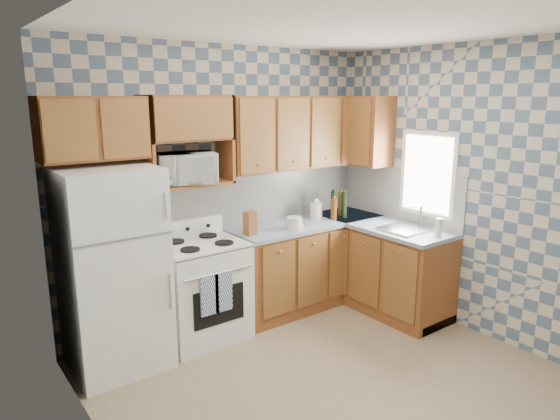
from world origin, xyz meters
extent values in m
plane|color=#7A654C|center=(0.00, 0.00, 0.00)|extent=(3.40, 3.40, 0.00)
cube|color=slate|center=(0.00, 1.60, 1.35)|extent=(3.40, 0.02, 2.70)
cube|color=slate|center=(1.70, 0.00, 1.35)|extent=(0.02, 3.20, 2.70)
cube|color=silver|center=(0.40, 1.59, 1.20)|extent=(2.60, 0.02, 0.56)
cube|color=silver|center=(1.69, 0.80, 1.20)|extent=(0.02, 1.60, 0.56)
cube|color=white|center=(-1.27, 1.25, 0.84)|extent=(0.75, 0.70, 1.68)
cube|color=white|center=(-0.47, 1.28, 0.45)|extent=(0.76, 0.65, 0.90)
cube|color=silver|center=(-0.47, 1.28, 0.91)|extent=(0.76, 0.65, 0.02)
cube|color=white|center=(-0.47, 1.55, 1.00)|extent=(0.76, 0.08, 0.17)
cube|color=navy|center=(-0.57, 0.93, 0.55)|extent=(0.17, 0.02, 0.36)
cube|color=navy|center=(-0.44, 0.93, 0.55)|extent=(0.17, 0.02, 0.36)
cube|color=#5E3317|center=(0.82, 1.30, 0.44)|extent=(1.75, 0.60, 0.88)
cube|color=#5E3317|center=(1.40, 0.80, 0.44)|extent=(0.60, 1.60, 0.88)
cube|color=slate|center=(0.82, 1.30, 0.90)|extent=(1.77, 0.63, 0.04)
cube|color=slate|center=(1.40, 0.80, 0.90)|extent=(0.63, 1.60, 0.04)
cube|color=#5E3317|center=(0.82, 1.44, 1.85)|extent=(1.75, 0.33, 0.74)
cube|color=#5E3317|center=(-1.29, 1.44, 1.97)|extent=(0.82, 0.33, 0.50)
cube|color=#5E3317|center=(1.53, 1.25, 1.85)|extent=(0.33, 0.70, 0.74)
cube|color=#5E3317|center=(-0.47, 1.44, 1.44)|extent=(0.80, 0.33, 0.03)
imported|color=white|center=(-0.50, 1.41, 1.59)|extent=(0.57, 0.46, 0.28)
cube|color=#B7B7BC|center=(1.40, 0.45, 0.93)|extent=(0.48, 0.40, 0.03)
cube|color=white|center=(1.69, 0.45, 1.45)|extent=(0.02, 0.66, 0.86)
cylinder|color=black|center=(1.16, 1.26, 1.07)|extent=(0.06, 0.06, 0.29)
cylinder|color=black|center=(1.26, 1.20, 1.06)|extent=(0.06, 0.06, 0.27)
cylinder|color=#613811|center=(1.31, 1.30, 1.05)|extent=(0.06, 0.06, 0.26)
cylinder|color=#613811|center=(1.09, 1.18, 1.04)|extent=(0.06, 0.06, 0.24)
cube|color=brown|center=(0.05, 1.23, 1.03)|extent=(0.11, 0.11, 0.23)
cylinder|color=white|center=(0.98, 1.34, 1.01)|extent=(0.13, 0.13, 0.17)
cylinder|color=beige|center=(1.46, 0.12, 1.01)|extent=(0.06, 0.06, 0.17)
camera|label=1|loc=(-2.49, -2.63, 2.22)|focal=32.00mm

